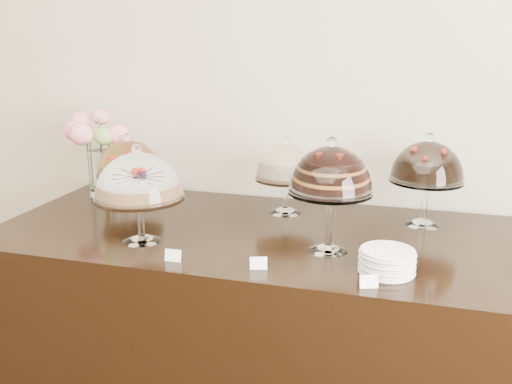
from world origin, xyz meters
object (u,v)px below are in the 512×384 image
(plate_stack, at_px, (387,261))
(cake_stand_choco_layer, at_px, (331,174))
(cake_stand_dark_choco, at_px, (427,165))
(cake_stand_cheesecake, at_px, (286,165))
(display_counter, at_px, (259,328))
(cake_stand_fruit_tart, at_px, (129,161))
(flower_vase, at_px, (96,144))
(cake_stand_sugar_sponge, at_px, (139,180))

(plate_stack, bearing_deg, cake_stand_choco_layer, 145.97)
(cake_stand_dark_choco, height_order, plate_stack, cake_stand_dark_choco)
(cake_stand_cheesecake, xyz_separation_m, cake_stand_dark_choco, (0.60, -0.00, 0.04))
(display_counter, bearing_deg, cake_stand_fruit_tart, 162.74)
(cake_stand_choco_layer, relative_size, cake_stand_fruit_tart, 1.28)
(display_counter, height_order, cake_stand_fruit_tart, cake_stand_fruit_tart)
(cake_stand_dark_choco, bearing_deg, cake_stand_choco_layer, -129.37)
(flower_vase, xyz_separation_m, plate_stack, (1.46, -0.58, -0.22))
(cake_stand_dark_choco, bearing_deg, cake_stand_fruit_tart, -177.95)
(display_counter, xyz_separation_m, cake_stand_cheesecake, (0.05, 0.27, 0.67))
(cake_stand_dark_choco, xyz_separation_m, cake_stand_fruit_tart, (-1.36, -0.05, -0.05))
(cake_stand_sugar_sponge, xyz_separation_m, plate_stack, (0.95, -0.05, -0.20))
(cake_stand_dark_choco, bearing_deg, cake_stand_sugar_sponge, -154.08)
(flower_vase, height_order, plate_stack, flower_vase)
(cake_stand_sugar_sponge, xyz_separation_m, cake_stand_dark_choco, (1.06, 0.52, 0.01))
(cake_stand_cheesecake, bearing_deg, cake_stand_dark_choco, -0.40)
(cake_stand_sugar_sponge, height_order, cake_stand_cheesecake, cake_stand_sugar_sponge)
(flower_vase, bearing_deg, cake_stand_cheesecake, -0.58)
(cake_stand_sugar_sponge, bearing_deg, plate_stack, -2.94)
(display_counter, bearing_deg, cake_stand_cheesecake, 80.43)
(display_counter, xyz_separation_m, flower_vase, (-0.92, 0.28, 0.72))
(cake_stand_fruit_tart, bearing_deg, cake_stand_cheesecake, 3.99)
(cake_stand_cheesecake, relative_size, cake_stand_dark_choco, 0.89)
(cake_stand_dark_choco, distance_m, cake_stand_fruit_tart, 1.36)
(cake_stand_sugar_sponge, distance_m, plate_stack, 0.97)
(cake_stand_sugar_sponge, bearing_deg, display_counter, 30.95)
(cake_stand_fruit_tart, bearing_deg, plate_stack, -22.50)
(cake_stand_sugar_sponge, bearing_deg, cake_stand_cheesecake, 48.66)
(cake_stand_choco_layer, distance_m, plate_stack, 0.37)
(cake_stand_sugar_sponge, xyz_separation_m, cake_stand_choco_layer, (0.72, 0.10, 0.05))
(cake_stand_choco_layer, bearing_deg, cake_stand_cheesecake, 122.46)
(cake_stand_fruit_tart, bearing_deg, cake_stand_sugar_sponge, -57.44)
(cake_stand_choco_layer, xyz_separation_m, cake_stand_cheesecake, (-0.27, 0.42, -0.08))
(cake_stand_choco_layer, distance_m, flower_vase, 1.30)
(cake_stand_fruit_tart, xyz_separation_m, plate_stack, (1.25, -0.52, -0.16))
(flower_vase, relative_size, plate_stack, 2.30)
(cake_stand_cheesecake, xyz_separation_m, plate_stack, (0.49, -0.57, -0.18))
(cake_stand_choco_layer, height_order, cake_stand_dark_choco, cake_stand_choco_layer)
(cake_stand_sugar_sponge, relative_size, cake_stand_dark_choco, 0.98)
(cake_stand_fruit_tart, bearing_deg, flower_vase, 163.25)
(cake_stand_choco_layer, distance_m, cake_stand_cheesecake, 0.50)
(display_counter, xyz_separation_m, cake_stand_sugar_sponge, (-0.41, -0.25, 0.70))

